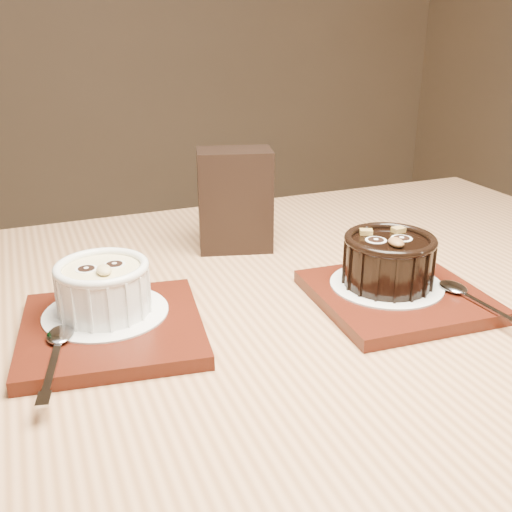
{
  "coord_description": "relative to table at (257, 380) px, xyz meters",
  "views": [
    {
      "loc": [
        -0.16,
        -0.55,
        1.06
      ],
      "look_at": [
        0.05,
        0.01,
        0.81
      ],
      "focal_mm": 42.0,
      "sensor_mm": 36.0,
      "label": 1
    }
  ],
  "objects": [
    {
      "name": "doily_left",
      "position": [
        -0.16,
        0.02,
        0.11
      ],
      "size": [
        0.13,
        0.13,
        0.0
      ],
      "primitive_type": "cylinder",
      "color": "white",
      "rests_on": "tray_left"
    },
    {
      "name": "spoon_left",
      "position": [
        -0.22,
        -0.05,
        0.11
      ],
      "size": [
        0.05,
        0.14,
        0.01
      ],
      "primitive_type": null,
      "rotation": [
        0.0,
        0.0,
        -0.18
      ],
      "color": "#B9BCC2",
      "rests_on": "tray_left"
    },
    {
      "name": "ramekin_white",
      "position": [
        -0.16,
        0.02,
        0.14
      ],
      "size": [
        0.1,
        0.1,
        0.06
      ],
      "rotation": [
        0.0,
        0.0,
        0.08
      ],
      "color": "white",
      "rests_on": "doily_left"
    },
    {
      "name": "tray_right",
      "position": [
        0.16,
        -0.03,
        0.1
      ],
      "size": [
        0.19,
        0.19,
        0.01
      ],
      "primitive_type": "cube",
      "rotation": [
        0.0,
        0.0,
        -0.03
      ],
      "color": "#47160B",
      "rests_on": "table"
    },
    {
      "name": "condiment_stand",
      "position": [
        0.04,
        0.19,
        0.16
      ],
      "size": [
        0.11,
        0.08,
        0.14
      ],
      "primitive_type": "cube",
      "rotation": [
        0.0,
        0.0,
        -0.24
      ],
      "color": "black",
      "rests_on": "table"
    },
    {
      "name": "table",
      "position": [
        0.0,
        0.0,
        0.0
      ],
      "size": [
        1.22,
        0.84,
        0.75
      ],
      "rotation": [
        0.0,
        0.0,
        0.03
      ],
      "color": "#9D6B44",
      "rests_on": "ground"
    },
    {
      "name": "ramekin_dark",
      "position": [
        0.15,
        -0.02,
        0.14
      ],
      "size": [
        0.1,
        0.1,
        0.06
      ],
      "rotation": [
        0.0,
        0.0,
        -0.16
      ],
      "color": "black",
      "rests_on": "doily_right"
    },
    {
      "name": "tray_left",
      "position": [
        -0.16,
        -0.0,
        0.1
      ],
      "size": [
        0.2,
        0.2,
        0.01
      ],
      "primitive_type": "cube",
      "rotation": [
        0.0,
        0.0,
        -0.11
      ],
      "color": "#47160B",
      "rests_on": "table"
    },
    {
      "name": "doily_right",
      "position": [
        0.15,
        -0.02,
        0.11
      ],
      "size": [
        0.13,
        0.13,
        0.0
      ],
      "primitive_type": "cylinder",
      "color": "white",
      "rests_on": "tray_right"
    },
    {
      "name": "spoon_right",
      "position": [
        0.22,
        -0.09,
        0.11
      ],
      "size": [
        0.04,
        0.14,
        0.01
      ],
      "primitive_type": null,
      "rotation": [
        0.0,
        0.0,
        0.08
      ],
      "color": "#B9BCC2",
      "rests_on": "tray_right"
    }
  ]
}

